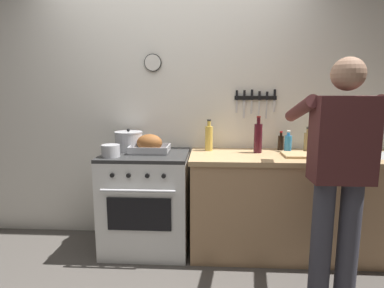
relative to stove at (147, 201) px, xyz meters
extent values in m
cube|color=white|center=(0.22, 0.36, 0.85)|extent=(6.00, 0.10, 2.60)
cube|color=black|center=(1.00, 0.30, 0.94)|extent=(0.39, 0.02, 0.04)
cube|color=silver|center=(0.83, 0.29, 0.86)|extent=(0.02, 0.00, 0.12)
cube|color=black|center=(0.83, 0.29, 0.96)|extent=(0.02, 0.02, 0.09)
cube|color=silver|center=(0.90, 0.29, 0.83)|extent=(0.02, 0.00, 0.17)
cube|color=black|center=(0.90, 0.29, 0.96)|extent=(0.02, 0.02, 0.09)
cube|color=silver|center=(0.97, 0.29, 0.85)|extent=(0.02, 0.00, 0.13)
cube|color=black|center=(0.97, 0.29, 0.97)|extent=(0.02, 0.02, 0.10)
cube|color=silver|center=(1.04, 0.29, 0.82)|extent=(0.01, 0.00, 0.19)
cube|color=black|center=(1.04, 0.29, 0.96)|extent=(0.02, 0.02, 0.08)
cube|color=silver|center=(1.11, 0.29, 0.83)|extent=(0.01, 0.00, 0.17)
cube|color=black|center=(1.11, 0.29, 0.96)|extent=(0.02, 0.02, 0.08)
cube|color=silver|center=(1.18, 0.29, 0.86)|extent=(0.02, 0.00, 0.11)
cube|color=black|center=(1.18, 0.29, 0.97)|extent=(0.02, 0.02, 0.10)
cylinder|color=white|center=(0.03, 0.29, 1.27)|extent=(0.15, 0.02, 0.15)
torus|color=black|center=(0.03, 0.29, 1.27)|extent=(0.17, 0.02, 0.17)
cube|color=tan|center=(1.42, 0.00, -0.02)|extent=(2.00, 0.62, 0.86)
cube|color=tan|center=(1.42, 0.00, 0.43)|extent=(2.03, 0.65, 0.04)
cube|color=white|center=(0.00, 0.00, -0.02)|extent=(0.76, 0.62, 0.87)
cube|color=black|center=(0.00, -0.31, 0.00)|extent=(0.53, 0.01, 0.28)
cube|color=#2D2D2D|center=(0.00, 0.00, 0.43)|extent=(0.76, 0.62, 0.03)
cylinder|color=black|center=(-0.21, -0.32, 0.33)|extent=(0.04, 0.02, 0.04)
cylinder|color=black|center=(-0.08, -0.32, 0.33)|extent=(0.04, 0.02, 0.04)
cylinder|color=black|center=(0.08, -0.32, 0.33)|extent=(0.04, 0.02, 0.04)
cylinder|color=black|center=(0.21, -0.32, 0.33)|extent=(0.04, 0.02, 0.04)
cylinder|color=silver|center=(0.00, -0.34, 0.21)|extent=(0.61, 0.02, 0.02)
cylinder|color=#383842|center=(1.34, -0.68, -0.02)|extent=(0.14, 0.14, 0.86)
cylinder|color=#383842|center=(1.52, -0.68, -0.02)|extent=(0.14, 0.14, 0.86)
cube|color=#4C2323|center=(1.43, -0.68, 0.69)|extent=(0.38, 0.22, 0.56)
sphere|color=#9E755B|center=(1.43, -0.68, 1.10)|extent=(0.21, 0.21, 0.21)
cylinder|color=#4C2323|center=(1.22, -0.44, 0.87)|extent=(0.09, 0.55, 0.22)
cylinder|color=#4C2323|center=(1.64, -0.44, 0.87)|extent=(0.09, 0.55, 0.22)
cube|color=#B7B7BC|center=(0.03, 0.03, 0.46)|extent=(0.34, 0.25, 0.01)
cube|color=#B7B7BC|center=(0.03, -0.09, 0.49)|extent=(0.34, 0.01, 0.05)
cube|color=#B7B7BC|center=(0.03, 0.16, 0.49)|extent=(0.34, 0.01, 0.05)
cube|color=#B7B7BC|center=(-0.14, 0.03, 0.49)|extent=(0.01, 0.25, 0.05)
cube|color=#B7B7BC|center=(0.20, 0.03, 0.49)|extent=(0.01, 0.25, 0.05)
ellipsoid|color=brown|center=(0.03, 0.03, 0.54)|extent=(0.23, 0.17, 0.16)
cylinder|color=#B7B7BC|center=(-0.18, 0.13, 0.53)|extent=(0.25, 0.25, 0.17)
cylinder|color=#B2B2B7|center=(-0.18, 0.13, 0.62)|extent=(0.26, 0.26, 0.01)
sphere|color=black|center=(-0.18, 0.13, 0.64)|extent=(0.03, 0.03, 0.03)
cylinder|color=#B7B7BC|center=(-0.26, -0.17, 0.50)|extent=(0.15, 0.15, 0.10)
cube|color=tan|center=(1.39, -0.05, 0.46)|extent=(0.36, 0.24, 0.02)
cylinder|color=#47141E|center=(1.01, 0.09, 0.58)|extent=(0.07, 0.07, 0.26)
cylinder|color=#47141E|center=(1.01, 0.09, 0.74)|extent=(0.03, 0.03, 0.06)
cylinder|color=maroon|center=(1.01, 0.09, 0.77)|extent=(0.04, 0.04, 0.01)
cylinder|color=#997F4C|center=(1.45, 0.11, 0.54)|extent=(0.06, 0.06, 0.18)
cylinder|color=#997F4C|center=(1.45, 0.11, 0.65)|extent=(0.03, 0.03, 0.04)
cylinder|color=black|center=(1.45, 0.11, 0.67)|extent=(0.03, 0.03, 0.01)
cylinder|color=#338CCC|center=(1.29, 0.15, 0.52)|extent=(0.06, 0.06, 0.15)
cylinder|color=#338CCC|center=(1.29, 0.15, 0.61)|extent=(0.03, 0.03, 0.03)
cylinder|color=white|center=(1.29, 0.15, 0.64)|extent=(0.03, 0.03, 0.01)
cylinder|color=gold|center=(0.57, 0.17, 0.56)|extent=(0.07, 0.07, 0.23)
cylinder|color=gold|center=(0.57, 0.17, 0.70)|extent=(0.03, 0.03, 0.05)
cylinder|color=black|center=(0.57, 0.17, 0.73)|extent=(0.04, 0.04, 0.01)
cylinder|color=black|center=(1.24, 0.23, 0.52)|extent=(0.05, 0.05, 0.14)
cylinder|color=black|center=(1.24, 0.23, 0.60)|extent=(0.02, 0.02, 0.03)
cylinder|color=#B21919|center=(1.24, 0.23, 0.62)|extent=(0.03, 0.03, 0.01)
cylinder|color=#385623|center=(1.66, 0.07, 0.56)|extent=(0.07, 0.07, 0.22)
cylinder|color=#385623|center=(1.66, 0.07, 0.70)|extent=(0.03, 0.03, 0.05)
cylinder|color=black|center=(1.66, 0.07, 0.73)|extent=(0.03, 0.03, 0.01)
camera|label=1|loc=(0.57, -2.73, 1.00)|focal=29.30mm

